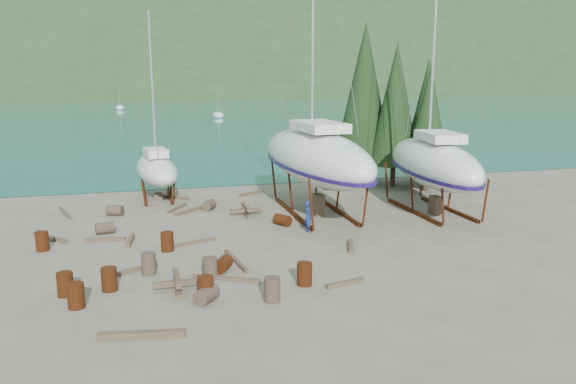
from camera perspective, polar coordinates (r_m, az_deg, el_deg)
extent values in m
plane|color=#5A5547|center=(25.71, -3.20, -5.89)|extent=(600.00, 600.00, 0.00)
plane|color=#18707B|center=(339.09, -14.66, 10.16)|extent=(700.00, 700.00, 0.00)
ellipsoid|color=#213319|center=(344.09, -14.68, 10.18)|extent=(800.00, 360.00, 110.00)
cube|color=beige|center=(214.56, -19.56, 9.63)|extent=(6.00, 5.00, 4.00)
cube|color=#A54C2D|center=(214.50, -19.61, 10.38)|extent=(6.60, 5.60, 1.60)
cube|color=beige|center=(216.89, -6.08, 10.25)|extent=(6.00, 5.00, 4.00)
cube|color=#A54C2D|center=(216.84, -6.09, 10.99)|extent=(6.60, 5.60, 1.60)
cylinder|color=black|center=(40.64, 10.59, 1.69)|extent=(0.36, 0.36, 1.60)
cone|color=black|center=(40.07, 10.86, 8.75)|extent=(3.60, 3.60, 8.40)
cylinder|color=black|center=(39.60, 13.79, 1.11)|extent=(0.36, 0.36, 1.36)
cone|color=black|center=(39.06, 14.10, 7.25)|extent=(3.06, 3.06, 7.14)
cylinder|color=black|center=(41.80, 7.55, 2.24)|extent=(0.36, 0.36, 1.84)
cone|color=black|center=(41.24, 7.77, 10.14)|extent=(4.14, 4.14, 9.66)
cylinder|color=black|center=(42.89, 13.62, 1.98)|extent=(0.36, 0.36, 1.44)
cone|color=black|center=(42.38, 13.92, 7.99)|extent=(3.24, 3.24, 7.56)
ellipsoid|color=silver|center=(105.31, -7.09, 7.71)|extent=(2.00, 5.00, 1.40)
cylinder|color=silver|center=(105.15, -7.13, 9.26)|extent=(0.08, 0.08, 5.00)
ellipsoid|color=silver|center=(134.20, -16.69, 8.18)|extent=(2.00, 5.00, 1.40)
cylinder|color=silver|center=(134.07, -16.77, 9.40)|extent=(0.08, 0.08, 5.00)
ellipsoid|color=silver|center=(31.75, 2.78, 3.58)|extent=(4.68, 13.30, 3.05)
cube|color=#1B0E46|center=(31.31, 3.13, 1.47)|extent=(0.41, 2.36, 1.00)
cube|color=silver|center=(30.93, 3.19, 6.67)|extent=(2.36, 4.05, 0.50)
cube|color=#4E240D|center=(31.98, 0.45, -2.13)|extent=(0.18, 7.19, 0.20)
cube|color=#4E240D|center=(32.79, 4.95, -1.82)|extent=(0.18, 7.19, 0.20)
cube|color=brown|center=(31.63, 3.10, -1.33)|extent=(0.50, 0.80, 1.24)
ellipsoid|color=silver|center=(33.14, 14.51, 2.86)|extent=(4.88, 11.61, 2.66)
cube|color=#1B0E46|center=(32.81, 14.92, 1.19)|extent=(0.54, 2.04, 1.00)
cube|color=silver|center=(32.46, 15.15, 5.46)|extent=(2.27, 3.60, 0.50)
cylinder|color=silver|center=(33.41, 14.77, 17.00)|extent=(0.14, 0.14, 13.50)
cube|color=#4E240D|center=(33.13, 12.55, -1.92)|extent=(0.18, 6.19, 0.20)
cube|color=#4E240D|center=(34.24, 15.94, -1.65)|extent=(0.18, 6.19, 0.20)
cube|color=brown|center=(33.10, 14.78, -1.30)|extent=(0.50, 0.80, 1.03)
ellipsoid|color=silver|center=(36.64, -13.22, 2.17)|extent=(3.21, 7.48, 1.86)
cube|color=#1B0E46|center=(36.37, -13.16, 1.33)|extent=(0.42, 1.33, 1.00)
cube|color=silver|center=(36.11, -13.28, 3.93)|extent=(1.53, 2.32, 0.50)
cylinder|color=silver|center=(36.52, -13.64, 10.61)|extent=(0.14, 0.14, 8.69)
cube|color=#4E240D|center=(36.95, -14.32, -0.59)|extent=(0.18, 3.98, 0.20)
cube|color=#4E240D|center=(37.00, -11.86, -0.45)|extent=(0.18, 3.98, 0.20)
cube|color=brown|center=(36.59, -13.07, -0.46)|extent=(0.50, 0.80, 0.43)
imported|color=navy|center=(28.31, 2.05, -2.51)|extent=(0.49, 0.65, 1.61)
cylinder|color=#4E240D|center=(21.94, -21.70, -8.70)|extent=(0.58, 0.58, 0.88)
cylinder|color=#2D2823|center=(20.13, -8.27, -10.27)|extent=(1.01, 1.05, 0.58)
cylinder|color=#4E240D|center=(20.26, -8.36, -9.66)|extent=(0.58, 0.58, 0.88)
cylinder|color=#2D2823|center=(22.20, -7.94, -7.70)|extent=(0.58, 0.58, 0.88)
cylinder|color=#4E240D|center=(29.67, -0.56, -2.86)|extent=(0.96, 1.05, 0.58)
cylinder|color=#4E240D|center=(21.43, 1.69, -8.32)|extent=(0.58, 0.58, 0.88)
cylinder|color=#4E240D|center=(27.75, -23.69, -4.61)|extent=(0.58, 0.58, 0.88)
cylinder|color=#2D2823|center=(33.21, -17.18, -1.80)|extent=(1.02, 0.84, 0.58)
cylinder|color=#4E240D|center=(21.91, -17.71, -8.43)|extent=(0.58, 0.58, 0.88)
cylinder|color=#2D2823|center=(33.36, -8.02, -1.32)|extent=(0.96, 1.05, 0.58)
cylinder|color=#4E240D|center=(23.04, -6.65, -7.32)|extent=(0.93, 1.05, 0.58)
cylinder|color=#4E240D|center=(20.74, -20.74, -9.82)|extent=(0.58, 0.58, 0.88)
cylinder|color=#4E240D|center=(25.98, -12.17, -4.94)|extent=(0.58, 0.58, 0.88)
cylinder|color=#2D2823|center=(29.61, -18.10, -3.49)|extent=(0.98, 0.74, 0.58)
cylinder|color=#2D2823|center=(23.19, -13.97, -7.08)|extent=(0.58, 0.58, 0.88)
cylinder|color=#2D2823|center=(19.96, -1.61, -9.88)|extent=(0.58, 0.58, 0.88)
cube|color=brown|center=(33.82, -11.22, -1.63)|extent=(1.31, 1.97, 0.14)
cube|color=brown|center=(26.07, 6.41, -5.47)|extent=(0.77, 1.66, 0.19)
cube|color=brown|center=(29.63, -23.07, -4.25)|extent=(1.79, 2.02, 0.19)
cube|color=brown|center=(22.12, -6.33, -8.74)|extent=(2.55, 1.34, 0.15)
cube|color=brown|center=(28.31, -18.15, -4.62)|extent=(1.97, 0.40, 0.17)
cube|color=brown|center=(24.07, -5.31, -6.97)|extent=(0.55, 2.89, 0.16)
cube|color=brown|center=(37.30, -3.72, -0.13)|extent=(1.78, 1.08, 0.19)
cube|color=brown|center=(21.62, 5.86, -9.19)|extent=(1.65, 0.55, 0.17)
cube|color=brown|center=(27.78, -15.72, -4.76)|extent=(0.41, 1.87, 0.19)
cube|color=brown|center=(36.84, -11.40, -0.53)|extent=(1.71, 1.68, 0.15)
cube|color=brown|center=(33.15, -9.81, -1.83)|extent=(2.19, 2.02, 0.16)
cube|color=brown|center=(26.82, -9.88, -5.13)|extent=(2.49, 1.03, 0.15)
cube|color=brown|center=(23.74, -15.30, -7.62)|extent=(1.86, 1.06, 0.17)
cube|color=brown|center=(34.48, -21.70, -2.00)|extent=(1.01, 2.85, 0.15)
cube|color=brown|center=(18.04, -14.61, -13.87)|extent=(2.61, 0.67, 0.23)
cube|color=brown|center=(30.06, -23.47, -4.08)|extent=(1.09, 2.03, 0.16)
cube|color=brown|center=(21.38, -11.17, -9.57)|extent=(0.20, 1.80, 0.20)
cube|color=brown|center=(21.31, -11.19, -9.06)|extent=(1.80, 0.20, 0.20)
cube|color=brown|center=(21.24, -11.21, -8.56)|extent=(0.20, 1.80, 0.20)
cube|color=brown|center=(31.83, -4.29, -2.23)|extent=(0.20, 1.80, 0.20)
cube|color=brown|center=(31.79, -4.30, -1.88)|extent=(1.80, 0.20, 0.20)
cube|color=brown|center=(31.74, -4.30, -1.53)|extent=(0.20, 1.80, 0.20)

